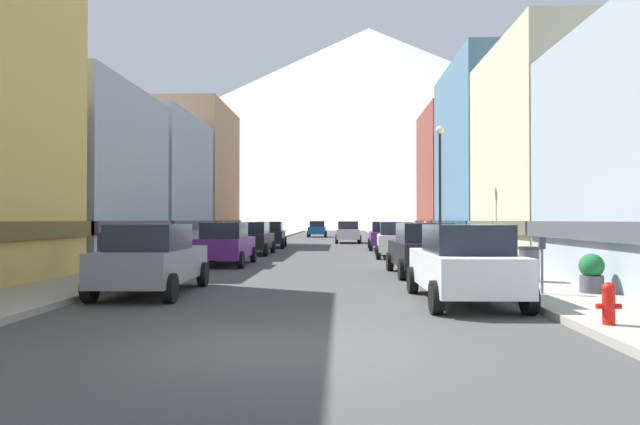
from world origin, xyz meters
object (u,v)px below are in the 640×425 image
(potted_plant_0, at_px, (157,245))
(car_left_0, at_px, (152,259))
(potted_plant_1, at_px, (592,273))
(car_right_0, at_px, (464,263))
(car_driving_0, at_px, (348,232))
(pedestrian_0, at_px, (425,236))
(car_left_1, at_px, (225,244))
(car_right_1, at_px, (423,249))
(trash_bin_right, at_px, (529,264))
(car_right_2, at_px, (396,240))
(car_right_3, at_px, (385,235))
(pedestrian_2, at_px, (224,236))
(parking_meter_near, at_px, (542,257))
(pedestrian_1, at_px, (103,254))
(car_left_3, at_px, (270,234))
(car_driving_1, at_px, (317,229))
(fire_hydrant_near, at_px, (609,302))
(streetlamp_right, at_px, (440,172))
(car_left_2, at_px, (253,238))

(potted_plant_0, bearing_deg, car_left_0, -72.43)
(potted_plant_1, bearing_deg, car_right_0, -166.16)
(car_driving_0, bearing_deg, pedestrian_0, -67.70)
(car_left_1, xyz_separation_m, potted_plant_0, (-3.20, 0.89, -0.11))
(car_right_1, xyz_separation_m, trash_bin_right, (2.55, -3.16, -0.26))
(car_left_1, relative_size, car_right_2, 0.98)
(car_left_0, height_order, car_right_3, same)
(car_right_1, height_order, car_right_3, same)
(car_right_1, relative_size, pedestrian_2, 2.74)
(car_left_1, distance_m, parking_meter_near, 13.79)
(trash_bin_right, distance_m, potted_plant_1, 2.61)
(pedestrian_1, bearing_deg, car_left_0, -48.91)
(car_left_3, xyz_separation_m, trash_bin_right, (10.15, -22.18, -0.26))
(car_right_2, relative_size, car_right_3, 1.01)
(car_right_2, xyz_separation_m, pedestrian_2, (-10.05, 6.21, -0.00))
(car_left_0, bearing_deg, trash_bin_right, 11.33)
(car_right_2, xyz_separation_m, car_driving_0, (-2.20, 17.97, 0.00))
(pedestrian_0, bearing_deg, pedestrian_1, -124.41)
(car_right_3, distance_m, car_driving_1, 27.31)
(car_left_3, height_order, car_driving_1, same)
(car_left_3, height_order, fire_hydrant_near, car_left_3)
(pedestrian_2, bearing_deg, car_left_3, 55.58)
(fire_hydrant_near, height_order, trash_bin_right, trash_bin_right)
(car_right_0, relative_size, car_driving_0, 1.01)
(car_right_1, distance_m, streetlamp_right, 6.49)
(car_driving_1, distance_m, pedestrian_0, 28.74)
(car_left_3, height_order, pedestrian_1, car_left_3)
(car_right_2, distance_m, pedestrian_0, 7.07)
(fire_hydrant_near, relative_size, trash_bin_right, 0.72)
(car_left_0, xyz_separation_m, car_driving_1, (2.20, 48.71, 0.00))
(pedestrian_1, bearing_deg, car_right_1, 13.35)
(car_left_2, bearing_deg, car_driving_1, 86.09)
(potted_plant_0, bearing_deg, car_right_1, -24.47)
(car_left_2, bearing_deg, streetlamp_right, -32.61)
(car_left_1, xyz_separation_m, pedestrian_0, (10.05, 11.83, 0.02))
(car_driving_1, xyz_separation_m, pedestrian_1, (-4.65, -45.90, -0.04))
(fire_hydrant_near, relative_size, pedestrian_0, 0.42)
(car_right_3, relative_size, potted_plant_1, 4.76)
(car_driving_1, relative_size, pedestrian_0, 2.63)
(parking_meter_near, bearing_deg, car_driving_0, 97.14)
(trash_bin_right, distance_m, streetlamp_right, 9.33)
(trash_bin_right, bearing_deg, streetlamp_right, 96.59)
(car_left_0, relative_size, streetlamp_right, 0.76)
(car_right_2, height_order, fire_hydrant_near, car_right_2)
(car_left_3, bearing_deg, pedestrian_2, -124.42)
(car_driving_1, bearing_deg, potted_plant_0, -97.96)
(car_left_0, relative_size, car_left_2, 1.01)
(car_right_1, distance_m, trash_bin_right, 4.07)
(trash_bin_right, bearing_deg, car_right_0, -127.58)
(car_driving_1, relative_size, streetlamp_right, 0.75)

